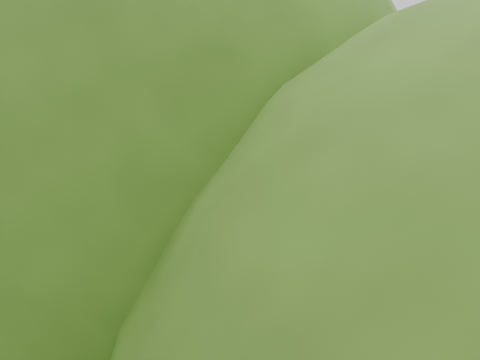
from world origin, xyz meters
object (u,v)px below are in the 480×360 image
at_px(signpost, 189,233).
at_px(person_far, 303,156).
at_px(concrete_block, 236,273).
at_px(painter_0, 224,224).
at_px(construction_barrel, 313,164).
at_px(streetlight, 127,114).
at_px(car_2, 92,176).

xyz_separation_m(signpost, person_far, (2.31, 21.66, -1.05)).
distance_m(concrete_block, painter_0, 4.59).
xyz_separation_m(construction_barrel, person_far, (-0.94, 1.30, 0.39)).
bearing_deg(construction_barrel, signpost, -99.07).
xyz_separation_m(streetlight, person_far, (13.83, 4.65, -3.72)).
xyz_separation_m(signpost, car_2, (-11.65, 11.37, -1.12)).
distance_m(construction_barrel, car_2, 17.41).
distance_m(streetlight, signpost, 20.72).
relative_size(construction_barrel, concrete_block, 0.76).
xyz_separation_m(signpost, concrete_block, (2.15, -0.19, -1.49)).
bearing_deg(painter_0, person_far, -1.41).
height_order(signpost, car_2, signpost).
bearing_deg(car_2, streetlight, 88.21).
xyz_separation_m(concrete_block, car_2, (-13.80, 11.56, 0.37)).
distance_m(concrete_block, car_2, 18.01).
relative_size(car_2, painter_0, 3.11).
relative_size(concrete_block, person_far, 0.73).
relative_size(car_2, person_far, 3.33).
bearing_deg(person_far, painter_0, 97.29).
distance_m(signpost, car_2, 16.32).
height_order(signpost, construction_barrel, signpost).
bearing_deg(signpost, concrete_block, -5.12).
distance_m(streetlight, painter_0, 18.01).
bearing_deg(painter_0, signpost, 179.08).
bearing_deg(concrete_block, person_far, 89.57).
height_order(concrete_block, person_far, person_far).
height_order(signpost, painter_0, signpost).
xyz_separation_m(streetlight, construction_barrel, (14.76, 3.35, -4.11)).
xyz_separation_m(concrete_block, person_far, (0.16, 21.86, 0.45)).
distance_m(construction_barrel, concrete_block, 20.59).
bearing_deg(person_far, car_2, 49.88).
height_order(construction_barrel, person_far, person_far).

